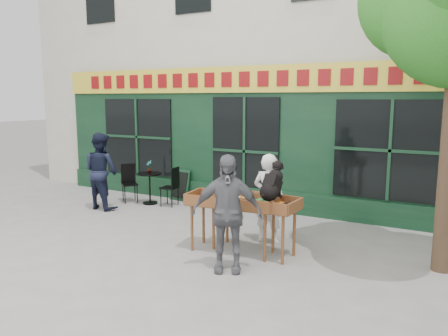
{
  "coord_description": "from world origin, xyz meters",
  "views": [
    {
      "loc": [
        4.45,
        -6.78,
        2.58
      ],
      "look_at": [
        0.44,
        0.5,
        1.24
      ],
      "focal_mm": 35.0,
      "sensor_mm": 36.0,
      "label": 1
    }
  ],
  "objects": [
    {
      "name": "bistro_table",
      "position": [
        -2.2,
        1.53,
        0.54
      ],
      "size": [
        0.6,
        0.6,
        0.76
      ],
      "color": "black",
      "rests_on": "ground"
    },
    {
      "name": "man_left",
      "position": [
        -2.9,
        0.63,
        0.9
      ],
      "size": [
        0.92,
        0.74,
        1.79
      ],
      "primitive_type": "imported",
      "rotation": [
        0.0,
        0.0,
        3.07
      ],
      "color": "black",
      "rests_on": "ground"
    },
    {
      "name": "ground",
      "position": [
        0.0,
        0.0,
        0.0
      ],
      "size": [
        80.0,
        80.0,
        0.0
      ],
      "primitive_type": "plane",
      "color": "slate",
      "rests_on": "ground"
    },
    {
      "name": "book_cart_right",
      "position": [
        1.16,
        -0.5,
        0.82
      ],
      "size": [
        1.55,
        0.75,
        0.99
      ],
      "rotation": [
        0.0,
        0.0,
        0.09
      ],
      "color": "brown",
      "rests_on": "ground"
    },
    {
      "name": "book_cart_center",
      "position": [
        1.48,
        -0.37,
        0.82
      ],
      "size": [
        1.54,
        0.72,
        0.99
      ],
      "rotation": [
        0.0,
        0.0,
        -0.07
      ],
      "color": "brown",
      "rests_on": "ground"
    },
    {
      "name": "dog",
      "position": [
        1.83,
        -0.42,
        1.29
      ],
      "size": [
        0.38,
        0.62,
        0.6
      ],
      "primitive_type": null,
      "rotation": [
        0.0,
        0.0,
        -0.07
      ],
      "color": "black",
      "rests_on": "book_cart_center"
    },
    {
      "name": "building",
      "position": [
        0.0,
        5.97,
        4.97
      ],
      "size": [
        14.0,
        7.26,
        10.0
      ],
      "color": "beige",
      "rests_on": "ground"
    },
    {
      "name": "potted_plant",
      "position": [
        -2.2,
        1.53,
        0.92
      ],
      "size": [
        0.2,
        0.17,
        0.32
      ],
      "primitive_type": "imported",
      "rotation": [
        0.0,
        0.0,
        -0.42
      ],
      "color": "gray",
      "rests_on": "bistro_table"
    },
    {
      "name": "woman",
      "position": [
        1.48,
        0.28,
        0.81
      ],
      "size": [
        0.61,
        0.43,
        1.61
      ],
      "primitive_type": "imported",
      "rotation": [
        0.0,
        0.0,
        3.07
      ],
      "color": "white",
      "rests_on": "ground"
    },
    {
      "name": "chalkboard",
      "position": [
        -1.77,
        2.19,
        0.4
      ],
      "size": [
        0.58,
        0.25,
        0.79
      ],
      "rotation": [
        0.0,
        0.0,
        -0.11
      ],
      "color": "black",
      "rests_on": "ground"
    },
    {
      "name": "man_right",
      "position": [
        1.46,
        -1.25,
        0.89
      ],
      "size": [
        1.13,
        0.83,
        1.77
      ],
      "primitive_type": "imported",
      "rotation": [
        0.0,
        0.0,
        0.44
      ],
      "color": "#535357",
      "rests_on": "ground"
    },
    {
      "name": "bistro_chair_left",
      "position": [
        -2.82,
        1.48,
        0.56
      ],
      "size": [
        0.51,
        0.51,
        0.95
      ],
      "rotation": [
        0.0,
        0.0,
        0.89
      ],
      "color": "black",
      "rests_on": "ground"
    },
    {
      "name": "bistro_chair_right",
      "position": [
        -1.56,
        1.59,
        0.56
      ],
      "size": [
        0.4,
        0.4,
        0.95
      ],
      "rotation": [
        0.0,
        0.0,
        -1.47
      ],
      "color": "black",
      "rests_on": "ground"
    }
  ]
}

